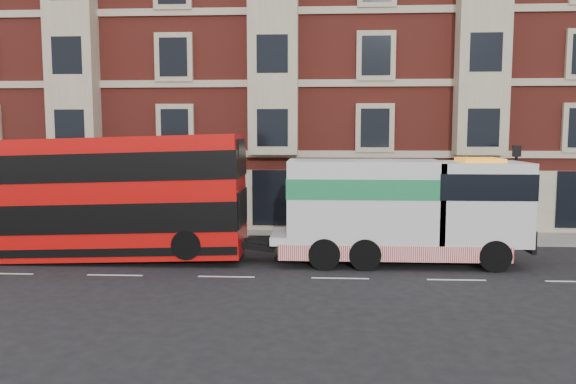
# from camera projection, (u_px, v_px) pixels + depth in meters

# --- Properties ---
(ground) EXTENTS (120.00, 120.00, 0.00)m
(ground) POSITION_uv_depth(u_px,v_px,m) (226.00, 277.00, 19.76)
(ground) COLOR black
(ground) RESTS_ON ground
(sidewalk) EXTENTS (90.00, 3.00, 0.15)m
(sidewalk) POSITION_uv_depth(u_px,v_px,m) (252.00, 236.00, 27.20)
(sidewalk) COLOR slate
(sidewalk) RESTS_ON ground
(victorian_terrace) EXTENTS (45.00, 12.00, 20.40)m
(victorian_terrace) POSITION_uv_depth(u_px,v_px,m) (274.00, 49.00, 33.57)
(victorian_terrace) COLOR maroon
(victorian_terrace) RESTS_ON ground
(lamp_post_west) EXTENTS (0.35, 0.15, 4.35)m
(lamp_post_west) POSITION_uv_depth(u_px,v_px,m) (119.00, 184.00, 25.96)
(lamp_post_west) COLOR black
(lamp_post_west) RESTS_ON sidewalk
(lamp_post_east) EXTENTS (0.35, 0.15, 4.35)m
(lamp_post_east) POSITION_uv_depth(u_px,v_px,m) (515.00, 186.00, 24.99)
(lamp_post_east) COLOR black
(lamp_post_east) RESTS_ON sidewalk
(double_decker_bus) EXTENTS (12.02, 2.76, 4.87)m
(double_decker_bus) POSITION_uv_depth(u_px,v_px,m) (92.00, 196.00, 22.25)
(double_decker_bus) COLOR red
(double_decker_bus) RESTS_ON ground
(tow_truck) EXTENTS (9.62, 2.84, 4.01)m
(tow_truck) POSITION_uv_depth(u_px,v_px,m) (398.00, 209.00, 21.65)
(tow_truck) COLOR silver
(tow_truck) RESTS_ON ground
(pedestrian) EXTENTS (0.64, 0.46, 1.64)m
(pedestrian) POSITION_uv_depth(u_px,v_px,m) (42.00, 218.00, 27.08)
(pedestrian) COLOR #1D2B3A
(pedestrian) RESTS_ON sidewalk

